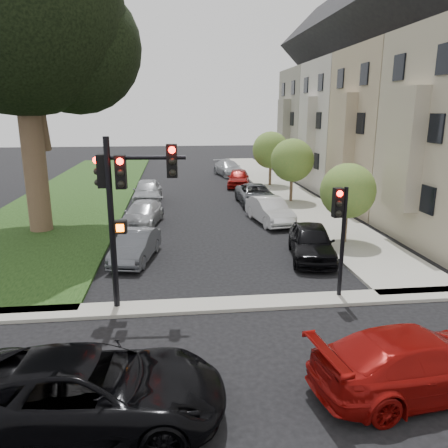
{
  "coord_description": "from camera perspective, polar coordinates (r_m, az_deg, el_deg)",
  "views": [
    {
      "loc": [
        -1.86,
        -11.06,
        6.21
      ],
      "look_at": [
        0.0,
        5.0,
        2.0
      ],
      "focal_mm": 35.0,
      "sensor_mm": 36.0,
      "label": 1
    }
  ],
  "objects": [
    {
      "name": "sidewalk_cross",
      "position": [
        14.56,
        1.38,
        -10.4
      ],
      "size": [
        60.0,
        1.0,
        0.12
      ],
      "primitive_type": "cube",
      "color": "#A5A399",
      "rests_on": "ground"
    },
    {
      "name": "car_parked_3",
      "position": [
        36.8,
        1.89,
        6.03
      ],
      "size": [
        2.51,
        4.6,
        1.48
      ],
      "primitive_type": "imported",
      "rotation": [
        0.0,
        0.0,
        -0.18
      ],
      "color": "maroon",
      "rests_on": "ground"
    },
    {
      "name": "small_tree_a",
      "position": [
        21.22,
        15.87,
        4.18
      ],
      "size": [
        2.58,
        2.58,
        3.87
      ],
      "color": "brown",
      "rests_on": "ground"
    },
    {
      "name": "eucalyptus",
      "position": [
        24.67,
        -25.48,
        24.0
      ],
      "size": [
        11.16,
        10.13,
        15.81
      ],
      "color": "brown",
      "rests_on": "ground"
    },
    {
      "name": "car_parked_4",
      "position": [
        43.08,
        0.63,
        7.27
      ],
      "size": [
        2.97,
        5.31,
        1.45
      ],
      "primitive_type": "imported",
      "rotation": [
        0.0,
        0.0,
        0.2
      ],
      "color": "#999BA0",
      "rests_on": "ground"
    },
    {
      "name": "sidewalk_right",
      "position": [
        36.62,
        7.12,
        4.81
      ],
      "size": [
        3.5,
        44.0,
        0.12
      ],
      "primitive_type": "cube",
      "color": "#A5A399",
      "rests_on": "ground"
    },
    {
      "name": "house_d",
      "position": [
        43.96,
        12.85,
        15.18
      ],
      "size": [
        7.7,
        7.55,
        15.97
      ],
      "color": "gray",
      "rests_on": "ground"
    },
    {
      "name": "small_tree_c",
      "position": [
        36.92,
        6.12,
        9.58
      ],
      "size": [
        3.05,
        3.05,
        4.57
      ],
      "color": "brown",
      "rests_on": "ground"
    },
    {
      "name": "car_parked_7",
      "position": [
        30.85,
        -9.96,
        4.27
      ],
      "size": [
        1.92,
        4.71,
        1.6
      ],
      "primitive_type": "imported",
      "rotation": [
        0.0,
        0.0,
        -0.01
      ],
      "color": "#999BA0",
      "rests_on": "ground"
    },
    {
      "name": "small_tree_b",
      "position": [
        30.41,
        8.9,
        8.22
      ],
      "size": [
        2.94,
        2.94,
        4.41
      ],
      "color": "brown",
      "rests_on": "ground"
    },
    {
      "name": "house_b",
      "position": [
        30.18,
        22.49,
        14.9
      ],
      "size": [
        7.7,
        7.55,
        15.97
      ],
      "color": "gray",
      "rests_on": "ground"
    },
    {
      "name": "ground",
      "position": [
        12.82,
        2.65,
        -14.39
      ],
      "size": [
        140.0,
        140.0,
        0.0
      ],
      "primitive_type": "plane",
      "color": "black",
      "rests_on": "ground"
    },
    {
      "name": "car_parked_6",
      "position": [
        24.73,
        -10.57,
        1.33
      ],
      "size": [
        2.5,
        4.67,
        1.29
      ],
      "primitive_type": "imported",
      "rotation": [
        0.0,
        0.0,
        -0.16
      ],
      "color": "#999BA0",
      "rests_on": "ground"
    },
    {
      "name": "traffic_signal_main",
      "position": [
        13.6,
        -12.9,
        3.94
      ],
      "size": [
        2.68,
        0.69,
        5.48
      ],
      "color": "black",
      "rests_on": "ground"
    },
    {
      "name": "car_parked_2",
      "position": [
        29.72,
        4.18,
        3.84
      ],
      "size": [
        2.33,
        4.97,
        1.37
      ],
      "primitive_type": "imported",
      "rotation": [
        0.0,
        0.0,
        0.01
      ],
      "color": "#3F4247",
      "rests_on": "ground"
    },
    {
      "name": "car_parked_0",
      "position": [
        19.13,
        11.36,
        -2.28
      ],
      "size": [
        2.55,
        4.66,
        1.5
      ],
      "primitive_type": "imported",
      "rotation": [
        0.0,
        0.0,
        -0.19
      ],
      "color": "black",
      "rests_on": "ground"
    },
    {
      "name": "house_c",
      "position": [
        36.95,
        16.77,
        15.11
      ],
      "size": [
        7.7,
        7.55,
        15.97
      ],
      "color": "#B9AD9A",
      "rests_on": "ground"
    },
    {
      "name": "car_cross_near",
      "position": [
        9.76,
        -17.26,
        -20.02
      ],
      "size": [
        5.67,
        2.85,
        1.54
      ],
      "primitive_type": "imported",
      "rotation": [
        0.0,
        0.0,
        1.52
      ],
      "color": "black",
      "rests_on": "ground"
    },
    {
      "name": "traffic_signal_secondary",
      "position": [
        14.72,
        14.93,
        0.22
      ],
      "size": [
        0.49,
        0.4,
        3.84
      ],
      "color": "black",
      "rests_on": "ground"
    },
    {
      "name": "car_parked_1",
      "position": [
        24.88,
        5.99,
        1.76
      ],
      "size": [
        2.2,
        4.56,
        1.44
      ],
      "primitive_type": "imported",
      "rotation": [
        0.0,
        0.0,
        0.16
      ],
      "color": "silver",
      "rests_on": "ground"
    },
    {
      "name": "car_cross_far",
      "position": [
        11.19,
        24.13,
        -16.11
      ],
      "size": [
        5.27,
        2.75,
        1.46
      ],
      "primitive_type": "imported",
      "rotation": [
        0.0,
        0.0,
        1.72
      ],
      "color": "maroon",
      "rests_on": "ground"
    },
    {
      "name": "grass_strip",
      "position": [
        36.31,
        -17.89,
        4.13
      ],
      "size": [
        8.0,
        44.0,
        0.12
      ],
      "primitive_type": "cube",
      "color": "black",
      "rests_on": "ground"
    },
    {
      "name": "car_parked_5",
      "position": [
        18.9,
        -11.49,
        -2.87
      ],
      "size": [
        2.09,
        4.05,
        1.27
      ],
      "primitive_type": "imported",
      "rotation": [
        0.0,
        0.0,
        -0.2
      ],
      "color": "#3F4247",
      "rests_on": "ground"
    }
  ]
}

